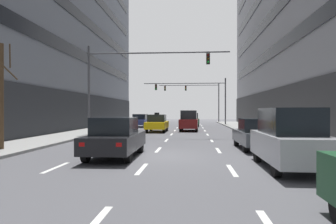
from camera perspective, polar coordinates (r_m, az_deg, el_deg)
name	(u,v)px	position (r m, az deg, el deg)	size (l,w,h in m)	color
ground_plane	(153,156)	(13.21, -2.85, -8.38)	(120.00, 120.00, 0.00)	#515156
lane_stripe_l1_s3	(56,167)	(11.18, -20.70, -9.93)	(0.16, 2.00, 0.01)	silver
lane_stripe_l1_s4	(100,149)	(15.80, -12.89, -6.96)	(0.16, 2.00, 0.01)	silver
lane_stripe_l1_s5	(123,140)	(20.60, -8.70, -5.30)	(0.16, 2.00, 0.01)	silver
lane_stripe_l1_s6	(136,134)	(25.47, -6.12, -4.25)	(0.16, 2.00, 0.01)	silver
lane_stripe_l1_s7	(145,130)	(30.39, -4.37, -3.54)	(0.16, 2.00, 0.01)	silver
lane_stripe_l1_s8	(152,128)	(35.33, -3.11, -3.02)	(0.16, 2.00, 0.01)	silver
lane_stripe_l1_s9	(157,126)	(40.28, -2.16, -2.63)	(0.16, 2.00, 0.01)	silver
lane_stripe_l1_s10	(161,124)	(45.24, -1.42, -2.32)	(0.16, 2.00, 0.01)	silver
lane_stripe_l2_s3	(142,169)	(10.29, -5.05, -10.81)	(0.16, 2.00, 0.01)	silver
lane_stripe_l2_s4	(158,150)	(15.18, -1.87, -7.25)	(0.16, 2.00, 0.01)	silver
lane_stripe_l2_s5	(167,140)	(20.12, -0.28, -5.42)	(0.16, 2.00, 0.01)	silver
lane_stripe_l2_s6	(172,134)	(25.09, 0.69, -4.32)	(0.16, 2.00, 0.01)	silver
lane_stripe_l2_s7	(175,131)	(30.07, 1.33, -3.58)	(0.16, 2.00, 0.01)	silver
lane_stripe_l2_s8	(177,128)	(35.05, 1.79, -3.04)	(0.16, 2.00, 0.01)	silver
lane_stripe_l2_s9	(179,126)	(40.04, 2.13, -2.65)	(0.16, 2.00, 0.01)	silver
lane_stripe_l2_s10	(180,124)	(45.03, 2.40, -2.34)	(0.16, 2.00, 0.01)	silver
lane_stripe_l3_s3	(232,170)	(10.23, 12.16, -10.87)	(0.16, 2.00, 0.01)	silver
lane_stripe_l3_s4	(218,150)	(15.14, 9.63, -7.27)	(0.16, 2.00, 0.01)	silver
lane_stripe_l3_s5	(212,140)	(20.10, 8.36, -5.43)	(0.16, 2.00, 0.01)	silver
lane_stripe_l3_s6	(208,135)	(25.07, 7.60, -4.32)	(0.16, 2.00, 0.01)	silver
lane_stripe_l3_s7	(205,131)	(30.05, 7.09, -3.58)	(0.16, 2.00, 0.01)	silver
lane_stripe_l3_s8	(203,128)	(35.04, 6.72, -3.05)	(0.16, 2.00, 0.01)	silver
lane_stripe_l3_s9	(202,126)	(40.03, 6.45, -2.65)	(0.16, 2.00, 0.01)	silver
lane_stripe_l3_s10	(200,124)	(45.02, 6.24, -2.34)	(0.16, 2.00, 0.01)	silver
car_driving_0	(116,138)	(12.85, -10.03, -4.86)	(1.94, 4.55, 1.70)	black
car_driving_1	(189,121)	(29.66, 4.05, -1.68)	(1.91, 4.27, 2.04)	black
car_driving_2	(140,121)	(37.06, -5.30, -1.66)	(1.93, 4.33, 1.60)	black
car_driving_3	(191,120)	(38.61, 4.46, -1.48)	(2.01, 4.67, 1.74)	black
taxi_driving_4	(157,123)	(28.28, -2.11, -2.17)	(1.89, 4.41, 1.83)	black
car_parked_1	(289,139)	(10.89, 22.23, -4.76)	(1.83, 4.29, 2.07)	black
car_parked_2	(256,134)	(15.94, 16.52, -4.09)	(1.82, 4.25, 1.59)	black
traffic_signal_0	(131,72)	(23.59, -7.13, 7.55)	(11.12, 0.35, 6.98)	#4C4C51
traffic_signal_1	(199,92)	(42.31, 5.95, 3.80)	(11.65, 0.35, 6.49)	#4C4C51
traffic_signal_2	(198,93)	(52.45, 5.73, 3.58)	(10.58, 0.34, 6.72)	#4C4C51
street_tree_1	(1,94)	(16.42, -29.47, 3.03)	(1.66, 1.65, 5.44)	#4C3823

